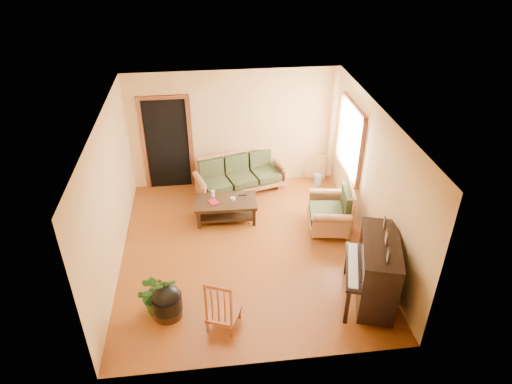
{
  "coord_description": "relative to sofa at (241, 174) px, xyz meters",
  "views": [
    {
      "loc": [
        -0.61,
        -6.58,
        5.33
      ],
      "look_at": [
        0.21,
        0.2,
        1.1
      ],
      "focal_mm": 32.0,
      "sensor_mm": 36.0,
      "label": 1
    }
  ],
  "objects": [
    {
      "name": "floor",
      "position": [
        -0.09,
        -2.07,
        -0.41
      ],
      "size": [
        5.0,
        5.0,
        0.0
      ],
      "primitive_type": "plane",
      "color": "#642C0D",
      "rests_on": "ground"
    },
    {
      "name": "piano",
      "position": [
        1.79,
        -3.59,
        0.16
      ],
      "size": [
        1.11,
        1.46,
        1.15
      ],
      "primitive_type": "cube",
      "rotation": [
        0.0,
        0.0,
        -0.29
      ],
      "color": "black",
      "rests_on": "floor"
    },
    {
      "name": "window",
      "position": [
        2.12,
        -0.77,
        1.09
      ],
      "size": [
        0.12,
        1.36,
        1.46
      ],
      "primitive_type": "cube",
      "color": "white",
      "rests_on": "right_wall"
    },
    {
      "name": "potted_plant",
      "position": [
        -1.6,
        -3.4,
        -0.07
      ],
      "size": [
        0.75,
        0.7,
        0.68
      ],
      "primitive_type": "imported",
      "rotation": [
        0.0,
        0.0,
        0.33
      ],
      "color": "#215418",
      "rests_on": "floor"
    },
    {
      "name": "red_chair",
      "position": [
        -0.61,
        -3.83,
        0.06
      ],
      "size": [
        0.59,
        0.62,
        0.95
      ],
      "primitive_type": "cube",
      "rotation": [
        0.0,
        0.0,
        -0.39
      ],
      "color": "brown",
      "rests_on": "floor"
    },
    {
      "name": "leaning_frame",
      "position": [
        1.76,
        0.35,
        -0.1
      ],
      "size": [
        0.49,
        0.26,
        0.64
      ],
      "primitive_type": "cube",
      "rotation": [
        0.0,
        0.0,
        -0.33
      ],
      "color": "#C89042",
      "rests_on": "floor"
    },
    {
      "name": "book",
      "position": [
        -0.71,
        -1.13,
        0.04
      ],
      "size": [
        0.24,
        0.27,
        0.02
      ],
      "primitive_type": "imported",
      "rotation": [
        0.0,
        0.0,
        0.44
      ],
      "color": "maroon",
      "rests_on": "coffee_table"
    },
    {
      "name": "candle",
      "position": [
        -0.64,
        -0.87,
        0.09
      ],
      "size": [
        0.09,
        0.09,
        0.13
      ],
      "primitive_type": "cylinder",
      "rotation": [
        0.0,
        0.0,
        -0.26
      ],
      "color": "silver",
      "rests_on": "coffee_table"
    },
    {
      "name": "ceramic_crock",
      "position": [
        1.76,
        0.08,
        -0.3
      ],
      "size": [
        0.19,
        0.19,
        0.23
      ],
      "primitive_type": "cylinder",
      "rotation": [
        0.0,
        0.0,
        -0.03
      ],
      "color": "#3759A7",
      "rests_on": "floor"
    },
    {
      "name": "glass_jar",
      "position": [
        -0.25,
        -1.07,
        0.06
      ],
      "size": [
        0.11,
        0.11,
        0.07
      ],
      "primitive_type": "cylinder",
      "rotation": [
        0.0,
        0.0,
        0.15
      ],
      "color": "silver",
      "rests_on": "coffee_table"
    },
    {
      "name": "footstool",
      "position": [
        -1.45,
        -3.53,
        -0.19
      ],
      "size": [
        0.52,
        0.52,
        0.44
      ],
      "primitive_type": "cylinder",
      "rotation": [
        0.0,
        0.0,
        -0.12
      ],
      "color": "black",
      "rests_on": "floor"
    },
    {
      "name": "coffee_table",
      "position": [
        -0.4,
        -1.06,
        -0.19
      ],
      "size": [
        1.23,
        0.69,
        0.44
      ],
      "primitive_type": "cube",
      "rotation": [
        0.0,
        0.0,
        -0.03
      ],
      "color": "black",
      "rests_on": "floor"
    },
    {
      "name": "remote",
      "position": [
        -0.05,
        -0.91,
        0.03
      ],
      "size": [
        0.17,
        0.07,
        0.02
      ],
      "primitive_type": "cube",
      "rotation": [
        0.0,
        0.0,
        -0.16
      ],
      "color": "black",
      "rests_on": "coffee_table"
    },
    {
      "name": "armchair",
      "position": [
        1.56,
        -1.61,
        0.06
      ],
      "size": [
        1.03,
        1.07,
        0.94
      ],
      "primitive_type": "cube",
      "rotation": [
        0.0,
        0.0,
        -0.15
      ],
      "color": "#9F643A",
      "rests_on": "floor"
    },
    {
      "name": "sofa",
      "position": [
        0.0,
        0.0,
        0.0
      ],
      "size": [
        2.08,
        1.32,
        0.83
      ],
      "primitive_type": "cube",
      "rotation": [
        0.0,
        0.0,
        0.28
      ],
      "color": "#9F643A",
      "rests_on": "floor"
    },
    {
      "name": "doorway",
      "position": [
        -1.54,
        0.41,
        0.61
      ],
      "size": [
        1.08,
        0.16,
        2.05
      ],
      "primitive_type": "cube",
      "color": "black",
      "rests_on": "floor"
    }
  ]
}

